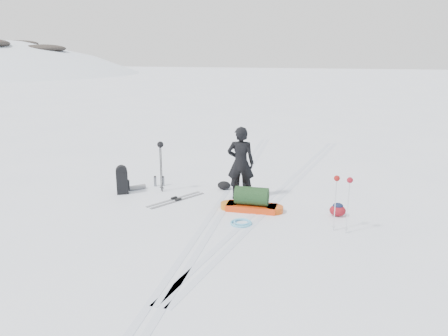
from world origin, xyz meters
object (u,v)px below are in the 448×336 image
Objects in this scene: skier at (241,163)px; ski_poles_black at (160,151)px; pulk_sled at (252,202)px; expedition_rucksack at (124,180)px.

skier reaches higher than ski_poles_black.
skier reaches higher than pulk_sled.
skier is 1.23× the size of pulk_sled.
skier is 3.37m from expedition_rucksack.
ski_poles_black is (0.95, 0.46, 0.82)m from expedition_rucksack.
pulk_sled is at bearing -36.09° from expedition_rucksack.
pulk_sled is (0.50, -0.81, -0.76)m from skier.
pulk_sled is 3.80m from expedition_rucksack.
pulk_sled is 1.11× the size of ski_poles_black.
ski_poles_black is at bearing -5.05° from expedition_rucksack.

